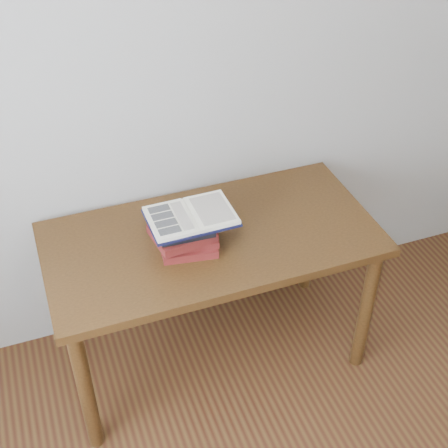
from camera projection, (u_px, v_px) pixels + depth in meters
name	position (u px, v px, depth m)	size (l,w,h in m)	color
desk	(212.00, 255.00, 2.51)	(1.31, 0.66, 0.70)	#4B2D12
book_stack	(185.00, 236.00, 2.35)	(0.26, 0.21, 0.12)	#5B1A16
open_book	(191.00, 216.00, 2.33)	(0.33, 0.23, 0.03)	black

